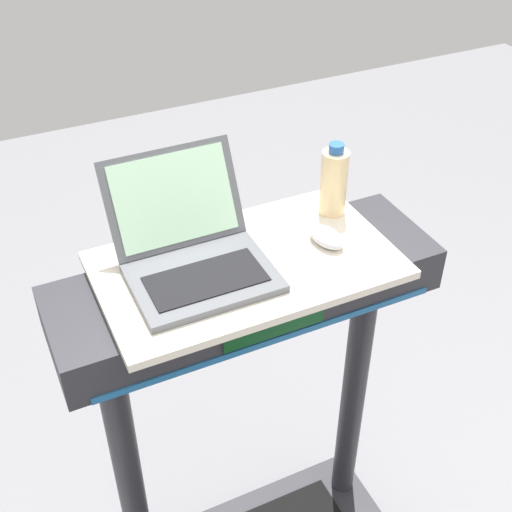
{
  "coord_description": "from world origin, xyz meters",
  "views": [
    {
      "loc": [
        -0.49,
        -0.39,
        2.12
      ],
      "look_at": [
        0.0,
        0.65,
        1.24
      ],
      "focal_mm": 47.69,
      "sensor_mm": 36.0,
      "label": 1
    }
  ],
  "objects": [
    {
      "name": "computer_mouse",
      "position": [
        0.2,
        0.68,
        1.21
      ],
      "size": [
        0.08,
        0.11,
        0.03
      ],
      "primitive_type": "ellipsoid",
      "rotation": [
        0.0,
        0.0,
        0.17
      ],
      "color": "#B2B2B7",
      "rests_on": "desk_board"
    },
    {
      "name": "water_bottle",
      "position": [
        0.27,
        0.8,
        1.28
      ],
      "size": [
        0.07,
        0.07,
        0.19
      ],
      "color": "beige",
      "rests_on": "desk_board"
    },
    {
      "name": "desk_board",
      "position": [
        0.0,
        0.7,
        1.18
      ],
      "size": [
        0.66,
        0.39,
        0.02
      ],
      "primitive_type": "cube",
      "color": "beige",
      "rests_on": "treadmill_base"
    },
    {
      "name": "laptop",
      "position": [
        -0.11,
        0.73,
        1.24
      ],
      "size": [
        0.3,
        0.33,
        0.22
      ],
      "rotation": [
        0.0,
        0.0,
        0.01
      ],
      "color": "#515459",
      "rests_on": "desk_board"
    }
  ]
}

